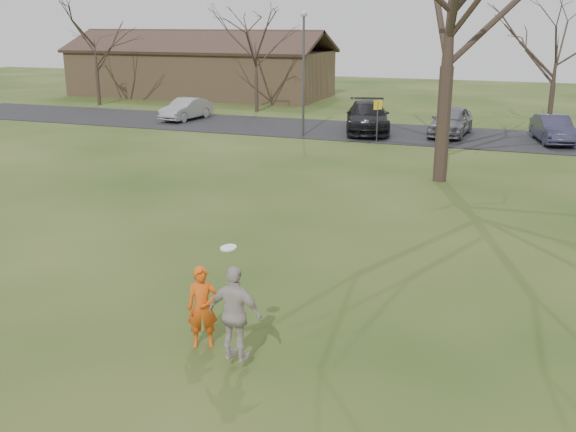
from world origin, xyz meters
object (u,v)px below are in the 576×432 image
at_px(car_4, 451,121).
at_px(lamp_post, 304,58).
at_px(car_1, 186,109).
at_px(catching_play, 236,314).
at_px(car_3, 367,117).
at_px(car_5, 553,129).
at_px(player_defender, 202,307).
at_px(building, 201,71).

bearing_deg(car_4, lamp_post, -155.21).
bearing_deg(car_1, car_4, 5.85).
relative_size(car_1, catching_play, 1.85).
distance_m(car_4, catching_play, 25.44).
relative_size(car_3, catching_play, 2.62).
distance_m(car_1, car_5, 20.59).
height_order(player_defender, catching_play, catching_play).
bearing_deg(lamp_post, car_4, 20.80).
relative_size(player_defender, car_4, 0.35).
distance_m(player_defender, car_3, 24.69).
height_order(player_defender, building, building).
xyz_separation_m(player_defender, car_5, (6.40, 24.53, -0.08)).
xyz_separation_m(player_defender, building, (-19.70, 37.67, 1.16)).
bearing_deg(lamp_post, player_defender, -75.58).
bearing_deg(building, catching_play, -61.65).
bearing_deg(car_4, car_1, -176.99).
bearing_deg(player_defender, car_3, 71.61).
relative_size(car_1, lamp_post, 0.62).
bearing_deg(catching_play, car_5, 77.66).
bearing_deg(building, car_4, -31.12).
bearing_deg(player_defender, catching_play, -55.74).
xyz_separation_m(catching_play, building, (-20.62, 38.21, 0.90)).
bearing_deg(car_4, player_defender, -89.37).
height_order(car_4, car_5, car_4).
xyz_separation_m(car_3, catching_play, (3.78, -25.07, 0.19)).
height_order(car_1, car_3, car_3).
relative_size(car_5, catching_play, 1.91).
relative_size(player_defender, car_3, 0.28).
distance_m(car_3, car_5, 9.27).
xyz_separation_m(car_1, car_4, (15.65, -0.27, 0.11)).
distance_m(player_defender, car_1, 28.88).
height_order(car_3, car_5, car_3).
relative_size(car_3, lamp_post, 0.87).
distance_m(car_3, building, 21.39).
relative_size(car_1, car_4, 0.88).
relative_size(catching_play, building, 0.10).
xyz_separation_m(car_1, catching_play, (15.10, -25.70, 0.35)).
bearing_deg(car_3, lamp_post, -154.97).
distance_m(car_5, building, 29.25).
relative_size(car_3, car_4, 1.25).
distance_m(car_1, car_4, 15.65).
xyz_separation_m(player_defender, car_1, (-14.18, 25.16, -0.10)).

